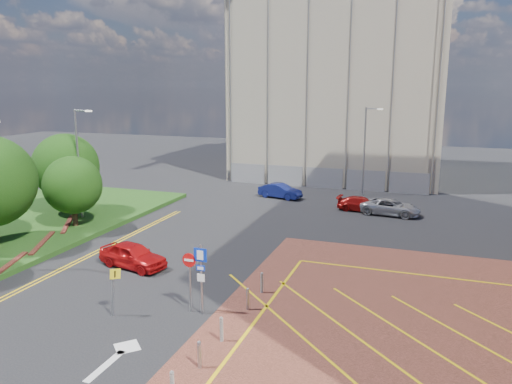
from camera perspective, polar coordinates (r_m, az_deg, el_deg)
The scene contains 15 objects.
ground at distance 22.37m, azimuth -8.51°, elevation -14.44°, with size 140.00×140.00×0.00m, color black.
retaining_wall at distance 30.58m, azimuth -26.85°, elevation -7.82°, with size 6.06×20.33×0.40m.
tree_c at distance 36.59m, azimuth -20.23°, elevation 0.75°, with size 4.00×4.00×4.90m.
tree_d at distance 40.65m, azimuth -20.91°, elevation 2.74°, with size 5.00×5.00×6.08m.
lamp_left_far at distance 38.46m, azimuth -19.57°, elevation 3.54°, with size 1.53×0.16×8.00m.
lamp_back at distance 46.27m, azimuth 12.38°, elevation 4.93°, with size 1.53×0.16×8.00m.
sign_cluster at distance 22.26m, azimuth -6.80°, elevation -9.03°, with size 1.17×0.12×3.20m.
warning_sign at distance 22.85m, azimuth -15.97°, elevation -10.26°, with size 0.53×0.37×2.24m.
bollard_row at distance 19.92m, azimuth -4.76°, elevation -16.36°, with size 0.14×11.14×0.90m.
construction_building at distance 58.40m, azimuth 10.12°, elevation 13.01°, with size 21.20×19.20×22.00m, color #A59A87.
construction_fence at distance 49.19m, azimuth 8.94°, elevation 1.52°, with size 21.60×0.06×2.00m, color gray.
car_red_left at distance 28.73m, azimuth -13.90°, elevation -7.02°, with size 1.65×4.09×1.40m, color red.
car_blue_back at distance 44.71m, azimuth 2.78°, elevation 0.13°, with size 1.37×3.93×1.29m, color navy.
car_red_back at distance 40.96m, azimuth 11.98°, elevation -1.36°, with size 1.59×3.90×1.13m, color #A5100E.
car_silver_back at distance 40.27m, azimuth 15.11°, elevation -1.66°, with size 2.09×4.54×1.26m, color #AEAFB5.
Camera 1 is at (9.55, -17.60, 9.97)m, focal length 35.00 mm.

